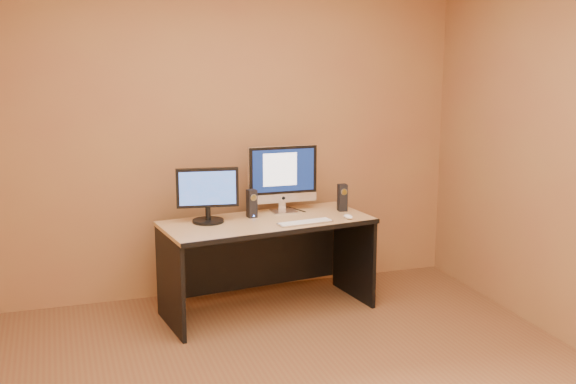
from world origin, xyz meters
The scene contains 10 objects.
walls centered at (0.00, 0.00, 1.30)m, with size 4.00×4.00×2.60m, color olive, non-canonical shape.
desk centered at (0.26, 1.43, 0.35)m, with size 1.52×0.67×0.70m, color tan, non-canonical shape.
imac centered at (0.46, 1.64, 0.97)m, with size 0.54×0.20×0.52m, color silver, non-canonical shape.
second_monitor centered at (-0.16, 1.51, 0.90)m, with size 0.46×0.23×0.40m, color black, non-canonical shape.
speaker_left centered at (0.18, 1.56, 0.81)m, with size 0.06×0.07×0.21m, color black, non-canonical shape.
speaker_right centered at (0.90, 1.54, 0.81)m, with size 0.06×0.07×0.21m, color black, non-canonical shape.
keyboard centered at (0.49, 1.25, 0.71)m, with size 0.41×0.11×0.02m, color #BBBBBF.
mouse centered at (0.85, 1.29, 0.72)m, with size 0.06×0.10×0.03m, color white.
cable_a centered at (0.57, 1.68, 0.71)m, with size 0.01×0.01×0.21m, color black.
cable_b centered at (0.50, 1.72, 0.71)m, with size 0.01×0.01×0.17m, color black.
Camera 1 is at (-1.19, -3.50, 2.01)m, focal length 45.00 mm.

